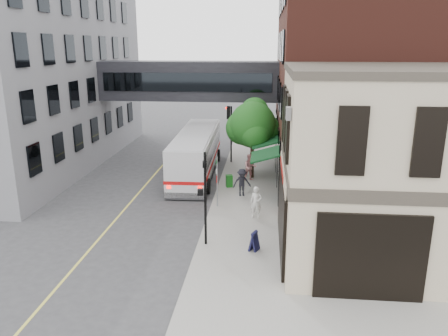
% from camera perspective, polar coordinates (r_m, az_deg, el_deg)
% --- Properties ---
extents(ground, '(120.00, 120.00, 0.00)m').
position_cam_1_polar(ground, '(19.46, -4.39, -12.74)').
color(ground, '#38383A').
rests_on(ground, ground).
extents(sidewalk_main, '(4.00, 60.00, 0.15)m').
position_cam_1_polar(sidewalk_main, '(32.18, 3.35, -0.81)').
color(sidewalk_main, gray).
rests_on(sidewalk_main, ground).
extents(corner_building, '(10.19, 8.12, 8.45)m').
position_cam_1_polar(corner_building, '(20.36, 22.13, 0.19)').
color(corner_building, '#BFAB92').
rests_on(corner_building, ground).
extents(brick_building, '(13.76, 18.00, 14.00)m').
position_cam_1_polar(brick_building, '(32.62, 18.04, 11.06)').
color(brick_building, '#471D16').
rests_on(brick_building, ground).
extents(opposite_building, '(14.00, 24.00, 14.00)m').
position_cam_1_polar(opposite_building, '(38.53, -26.43, 10.85)').
color(opposite_building, slate).
rests_on(opposite_building, ground).
extents(skyway_bridge, '(14.00, 3.18, 3.00)m').
position_cam_1_polar(skyway_bridge, '(35.44, -4.48, 11.31)').
color(skyway_bridge, black).
rests_on(skyway_bridge, ground).
extents(traffic_signal_near, '(0.44, 0.22, 4.60)m').
position_cam_1_polar(traffic_signal_near, '(20.03, -2.57, -2.54)').
color(traffic_signal_near, black).
rests_on(traffic_signal_near, sidewalk_main).
extents(traffic_signal_far, '(0.53, 0.28, 4.50)m').
position_cam_1_polar(traffic_signal_far, '(34.45, 0.73, 5.92)').
color(traffic_signal_far, black).
rests_on(traffic_signal_far, sidewalk_main).
extents(street_sign_pole, '(0.08, 0.75, 3.00)m').
position_cam_1_polar(street_sign_pole, '(25.07, -0.90, -1.22)').
color(street_sign_pole, gray).
rests_on(street_sign_pole, sidewalk_main).
extents(street_tree, '(3.80, 3.20, 5.60)m').
position_cam_1_polar(street_tree, '(30.52, 3.77, 5.68)').
color(street_tree, '#382619').
rests_on(street_tree, sidewalk_main).
extents(lane_marking, '(0.12, 40.00, 0.01)m').
position_cam_1_polar(lane_marking, '(29.50, -10.70, -2.77)').
color(lane_marking, '#D8CC4C').
rests_on(lane_marking, ground).
extents(bus, '(3.06, 11.65, 3.12)m').
position_cam_1_polar(bus, '(31.94, -3.63, 2.17)').
color(bus, silver).
rests_on(bus, ground).
extents(pedestrian_a, '(0.65, 0.44, 1.73)m').
position_cam_1_polar(pedestrian_a, '(23.87, 4.21, -4.48)').
color(pedestrian_a, silver).
rests_on(pedestrian_a, sidewalk_main).
extents(pedestrian_b, '(1.06, 0.91, 1.87)m').
position_cam_1_polar(pedestrian_b, '(30.24, 3.42, 0.08)').
color(pedestrian_b, '#D68B8C').
rests_on(pedestrian_b, sidewalk_main).
extents(pedestrian_c, '(1.24, 0.89, 1.74)m').
position_cam_1_polar(pedestrian_c, '(27.17, 2.36, -1.89)').
color(pedestrian_c, black).
rests_on(pedestrian_c, sidewalk_main).
extents(newspaper_box, '(0.50, 0.47, 0.81)m').
position_cam_1_polar(newspaper_box, '(28.97, 0.68, -1.70)').
color(newspaper_box, '#166217').
rests_on(newspaper_box, sidewalk_main).
extents(sandwich_board, '(0.50, 0.60, 0.91)m').
position_cam_1_polar(sandwich_board, '(20.33, 3.97, -9.50)').
color(sandwich_board, black).
rests_on(sandwich_board, sidewalk_main).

